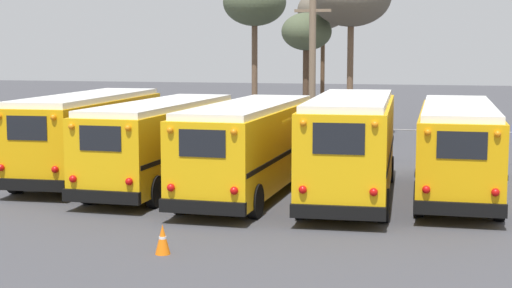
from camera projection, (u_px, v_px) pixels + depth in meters
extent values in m
plane|color=#424247|center=(255.00, 191.00, 26.43)|extent=(160.00, 160.00, 0.00)
cube|color=#E5A00C|center=(89.00, 134.00, 28.81)|extent=(2.86, 9.50, 2.52)
cube|color=white|center=(88.00, 97.00, 28.64)|extent=(2.65, 9.12, 0.20)
cube|color=black|center=(28.00, 185.00, 24.32)|extent=(2.48, 0.32, 0.36)
cube|color=black|center=(27.00, 128.00, 24.13)|extent=(1.33, 0.09, 0.76)
sphere|color=red|center=(1.00, 168.00, 24.43)|extent=(0.22, 0.22, 0.22)
sphere|color=red|center=(55.00, 169.00, 24.08)|extent=(0.22, 0.22, 0.22)
sphere|color=orange|center=(53.00, 117.00, 23.88)|extent=(0.18, 0.18, 0.18)
cube|color=black|center=(58.00, 138.00, 29.07)|extent=(0.46, 9.20, 0.14)
cube|color=black|center=(121.00, 140.00, 28.59)|extent=(0.46, 9.20, 0.14)
cylinder|color=black|center=(97.00, 151.00, 32.47)|extent=(0.33, 1.09, 1.08)
cylinder|color=black|center=(149.00, 152.00, 32.03)|extent=(0.33, 1.09, 1.08)
cylinder|color=black|center=(16.00, 177.00, 25.85)|extent=(0.33, 1.09, 1.08)
cylinder|color=black|center=(80.00, 180.00, 25.41)|extent=(0.33, 1.09, 1.08)
cube|color=#EAAA0F|center=(163.00, 142.00, 27.00)|extent=(2.55, 9.49, 2.41)
cube|color=white|center=(162.00, 105.00, 26.84)|extent=(2.35, 9.11, 0.20)
cube|color=black|center=(101.00, 197.00, 22.56)|extent=(2.41, 0.25, 0.36)
cube|color=black|center=(100.00, 138.00, 22.38)|extent=(1.30, 0.06, 0.72)
sphere|color=red|center=(73.00, 179.00, 22.72)|extent=(0.22, 0.22, 0.22)
sphere|color=orange|center=(71.00, 126.00, 22.54)|extent=(0.18, 0.18, 0.18)
sphere|color=red|center=(129.00, 182.00, 22.26)|extent=(0.22, 0.22, 0.22)
sphere|color=orange|center=(128.00, 128.00, 22.08)|extent=(0.18, 0.18, 0.18)
cube|color=black|center=(131.00, 146.00, 27.33)|extent=(0.21, 9.25, 0.14)
cube|color=black|center=(195.00, 149.00, 26.71)|extent=(0.21, 9.25, 0.14)
cylinder|color=black|center=(170.00, 158.00, 30.69)|extent=(0.30, 0.98, 0.98)
cylinder|color=black|center=(223.00, 160.00, 30.12)|extent=(0.30, 0.98, 0.98)
cylinder|color=black|center=(88.00, 188.00, 24.13)|extent=(0.30, 0.98, 0.98)
cylinder|color=black|center=(155.00, 192.00, 23.56)|extent=(0.30, 0.98, 0.98)
cube|color=#EAAA0F|center=(250.00, 147.00, 25.53)|extent=(2.55, 9.57, 2.46)
cube|color=white|center=(250.00, 106.00, 25.37)|extent=(2.35, 9.18, 0.20)
cube|color=black|center=(202.00, 207.00, 21.05)|extent=(2.43, 0.24, 0.36)
cube|color=black|center=(202.00, 143.00, 20.87)|extent=(1.31, 0.05, 0.74)
sphere|color=red|center=(171.00, 188.00, 21.21)|extent=(0.22, 0.22, 0.22)
sphere|color=orange|center=(170.00, 130.00, 21.02)|extent=(0.18, 0.18, 0.18)
sphere|color=red|center=(234.00, 191.00, 20.75)|extent=(0.22, 0.22, 0.22)
sphere|color=orange|center=(234.00, 132.00, 20.56)|extent=(0.18, 0.18, 0.18)
cube|color=black|center=(215.00, 151.00, 25.86)|extent=(0.19, 9.33, 0.14)
cube|color=black|center=(286.00, 154.00, 25.24)|extent=(0.19, 9.33, 0.14)
cylinder|color=black|center=(246.00, 164.00, 29.27)|extent=(0.30, 0.99, 0.98)
cylinder|color=black|center=(304.00, 166.00, 28.70)|extent=(0.30, 0.99, 0.98)
cylinder|color=black|center=(181.00, 197.00, 22.63)|extent=(0.30, 0.99, 0.98)
cylinder|color=black|center=(255.00, 201.00, 22.06)|extent=(0.30, 0.99, 0.98)
cube|color=#EAAA0F|center=(351.00, 146.00, 24.86)|extent=(2.94, 9.33, 2.73)
cube|color=white|center=(352.00, 100.00, 24.68)|extent=(2.72, 8.95, 0.20)
cube|color=black|center=(338.00, 212.00, 20.48)|extent=(2.52, 0.33, 0.36)
cube|color=black|center=(339.00, 139.00, 20.27)|extent=(1.35, 0.10, 0.82)
sphere|color=red|center=(303.00, 190.00, 20.57)|extent=(0.22, 0.22, 0.22)
sphere|color=orange|center=(303.00, 123.00, 20.36)|extent=(0.18, 0.18, 0.18)
sphere|color=red|center=(374.00, 192.00, 20.22)|extent=(0.22, 0.22, 0.22)
sphere|color=orange|center=(375.00, 124.00, 20.01)|extent=(0.18, 0.18, 0.18)
cube|color=black|center=(312.00, 151.00, 25.12)|extent=(0.50, 9.02, 0.14)
cube|color=black|center=(391.00, 153.00, 24.65)|extent=(0.50, 9.02, 0.14)
cylinder|color=black|center=(325.00, 167.00, 28.45)|extent=(0.33, 0.96, 0.94)
cylinder|color=black|center=(390.00, 169.00, 28.01)|extent=(0.33, 0.96, 0.94)
cylinder|color=black|center=(301.00, 202.00, 22.00)|extent=(0.33, 0.96, 0.94)
cylinder|color=black|center=(384.00, 205.00, 21.57)|extent=(0.33, 0.96, 0.94)
cube|color=#E5A00C|center=(457.00, 147.00, 25.43)|extent=(2.49, 9.93, 2.43)
cube|color=white|center=(459.00, 107.00, 25.27)|extent=(2.30, 9.54, 0.20)
cube|color=black|center=(460.00, 209.00, 20.74)|extent=(2.41, 0.23, 0.36)
cube|color=black|center=(462.00, 145.00, 20.55)|extent=(1.30, 0.05, 0.73)
sphere|color=red|center=(426.00, 190.00, 20.87)|extent=(0.22, 0.22, 0.22)
sphere|color=orange|center=(428.00, 132.00, 20.68)|extent=(0.18, 0.18, 0.18)
sphere|color=red|center=(495.00, 192.00, 20.47)|extent=(0.22, 0.22, 0.22)
sphere|color=orange|center=(498.00, 134.00, 20.28)|extent=(0.18, 0.18, 0.18)
cube|color=black|center=(420.00, 152.00, 25.73)|extent=(0.15, 9.71, 0.14)
cube|color=black|center=(495.00, 154.00, 25.18)|extent=(0.15, 9.71, 0.14)
cylinder|color=black|center=(424.00, 163.00, 29.34)|extent=(0.29, 1.04, 1.03)
cylinder|color=black|center=(485.00, 165.00, 28.84)|extent=(0.29, 1.04, 1.03)
cylinder|color=black|center=(419.00, 199.00, 22.28)|extent=(0.29, 1.04, 1.03)
cylinder|color=black|center=(500.00, 202.00, 21.78)|extent=(0.29, 1.04, 1.03)
cylinder|color=#75604C|center=(312.00, 70.00, 38.20)|extent=(0.34, 0.34, 7.48)
cube|color=#75604C|center=(313.00, 11.00, 37.85)|extent=(1.80, 0.14, 0.14)
cylinder|color=brown|center=(322.00, 77.00, 45.81)|extent=(0.24, 0.24, 6.17)
ellipsoid|color=#6B6051|center=(323.00, 10.00, 45.33)|extent=(2.99, 2.99, 2.24)
cylinder|color=brown|center=(350.00, 79.00, 41.40)|extent=(0.33, 0.33, 6.31)
cylinder|color=#473323|center=(306.00, 90.00, 43.21)|extent=(0.38, 0.38, 4.93)
ellipsoid|color=#4C563D|center=(307.00, 31.00, 42.82)|extent=(2.76, 2.76, 2.07)
cylinder|color=brown|center=(255.00, 72.00, 49.34)|extent=(0.37, 0.37, 6.55)
ellipsoid|color=#4C563D|center=(255.00, 2.00, 48.81)|extent=(3.96, 3.96, 2.97)
cylinder|color=#939399|center=(74.00, 137.00, 36.29)|extent=(0.06, 0.06, 1.40)
cylinder|color=#939399|center=(128.00, 138.00, 35.66)|extent=(0.06, 0.06, 1.40)
cylinder|color=#939399|center=(182.00, 140.00, 35.03)|extent=(0.06, 0.06, 1.40)
cylinder|color=#939399|center=(239.00, 142.00, 34.39)|extent=(0.06, 0.06, 1.40)
cylinder|color=#939399|center=(299.00, 143.00, 33.76)|extent=(0.06, 0.06, 1.40)
cylinder|color=#939399|center=(360.00, 145.00, 33.12)|extent=(0.06, 0.06, 1.40)
cylinder|color=#939399|center=(424.00, 147.00, 32.49)|extent=(0.06, 0.06, 1.40)
cylinder|color=#939399|center=(490.00, 149.00, 31.86)|extent=(0.06, 0.06, 1.40)
cylinder|color=#939399|center=(299.00, 127.00, 33.67)|extent=(21.15, 0.04, 0.04)
cone|color=orange|center=(163.00, 239.00, 18.23)|extent=(0.36, 0.36, 0.71)
cylinder|color=white|center=(163.00, 238.00, 18.23)|extent=(0.17, 0.17, 0.07)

